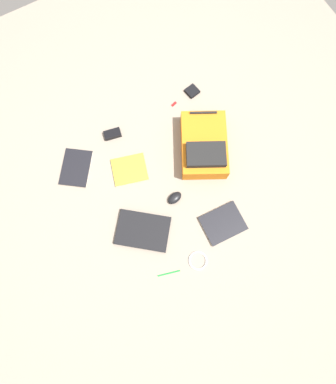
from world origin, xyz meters
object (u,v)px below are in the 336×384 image
Objects in this scene: book_blue at (76,168)px; pen_black at (169,273)px; laptop at (143,230)px; backpack at (204,146)px; computer_mouse at (175,198)px; usb_stick at (174,104)px; cable_coil at (198,261)px; earbud_pouch at (192,91)px; power_brick at (113,134)px; book_comic at (223,223)px; book_red at (130,170)px.

pen_black is (0.93, 0.21, -0.01)m from book_blue.
backpack is at bearing 114.80° from laptop.
computer_mouse reaches higher than pen_black.
computer_mouse reaches higher than usb_stick.
book_blue reaches higher than usb_stick.
usb_stick is (-1.05, 0.42, -0.00)m from cable_coil.
power_brick is at bearing -88.25° from earbud_pouch.
book_comic is 0.99m from power_brick.
pen_black is (1.03, -0.12, -0.01)m from power_brick.
backpack reaches higher than cable_coil.
book_red is at bearing -65.39° from earbud_pouch.
laptop is 0.43m from book_red.
backpack reaches higher than book_blue.
usb_stick is at bearing 137.98° from laptop.
book_red is at bearing -164.50° from computer_mouse.
power_brick is at bearing -159.43° from book_comic.
backpack is 4.56× the size of power_brick.
earbud_pouch is (-0.73, 0.80, -0.00)m from laptop.
cable_coil is at bearing -21.79° from usb_stick.
book_red is 0.85× the size of book_blue.
earbud_pouch reaches higher than book_blue.
book_blue is (-0.61, -0.20, -0.01)m from laptop.
power_brick reaches higher than cable_coil.
laptop reaches higher than cable_coil.
cable_coil is at bearing 83.59° from pen_black.
backpack is at bearing 69.33° from book_blue.
book_red is 0.59m from usb_stick.
backpack is 0.77m from cable_coil.
book_red is at bearing -150.09° from book_comic.
laptop is 0.41m from cable_coil.
book_comic reaches higher than usb_stick.
pen_black is at bearing -36.90° from earbud_pouch.
cable_coil is 1.43× the size of earbud_pouch.
cable_coil is (0.13, -0.27, -0.00)m from book_comic.
backpack is 4.46× the size of cable_coil.
earbud_pouch is (-1.07, 0.59, 0.01)m from cable_coil.
backpack is 3.71× the size of pen_black.
backpack reaches higher than laptop.
book_red is 2.29× the size of cable_coil.
book_blue is at bearing -83.19° from earbud_pouch.
usb_stick is at bearing -82.66° from earbud_pouch.
earbud_pouch is (-0.31, 0.68, 0.00)m from book_red.
cable_coil reaches higher than usb_stick.
book_blue is at bearing -149.01° from computer_mouse.
power_brick is at bearing 176.75° from book_red.
usb_stick is (0.00, 0.50, -0.01)m from power_brick.
power_brick is 0.50m from usb_stick.
computer_mouse is 0.44m from cable_coil.
book_blue reaches higher than pen_black.
power_brick is at bearing -178.12° from computer_mouse.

